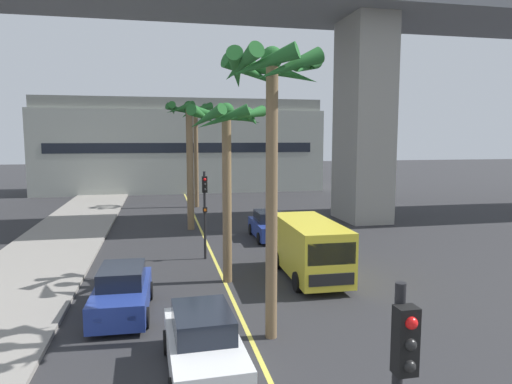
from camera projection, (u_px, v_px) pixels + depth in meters
lane_stripe_center at (214, 258)px, 22.29m from camera, size 0.14×56.00×0.01m
pier_building_backdrop at (182, 146)px, 50.55m from camera, size 29.87×8.04×9.81m
car_queue_front at (203, 345)px, 11.32m from camera, size 1.94×4.16×1.56m
car_queue_second at (122, 293)px, 15.12m from camera, size 1.93×4.15×1.56m
car_queue_third at (269, 226)px, 26.48m from camera, size 1.88×4.13×1.56m
delivery_van at (310, 248)px, 18.92m from camera, size 2.23×5.28×2.36m
traffic_light_median_far at (205, 203)px, 21.70m from camera, size 0.24×0.37×4.20m
palm_tree_near_median at (195, 126)px, 37.75m from camera, size 2.64×2.62×8.38m
palm_tree_mid_median at (189, 131)px, 28.45m from camera, size 2.99×3.08×8.02m
palm_tree_far_median at (227, 136)px, 17.94m from camera, size 3.17×3.19×7.12m
palm_tree_farthest_median at (272, 96)px, 12.63m from camera, size 2.97×3.05×8.24m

